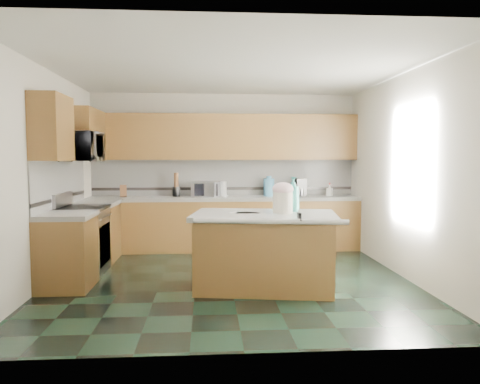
{
  "coord_description": "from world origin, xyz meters",
  "views": [
    {
      "loc": [
        -0.3,
        -5.97,
        1.59
      ],
      "look_at": [
        0.15,
        0.35,
        1.12
      ],
      "focal_mm": 35.0,
      "sensor_mm": 36.0,
      "label": 1
    }
  ],
  "objects": [
    {
      "name": "treat_jar",
      "position": [
        0.62,
        -0.38,
        1.05
      ],
      "size": [
        0.27,
        0.27,
        0.25
      ],
      "primitive_type": "cylinder",
      "rotation": [
        0.0,
        0.0,
        0.14
      ],
      "color": "#EEE5CE",
      "rests_on": "island_top"
    },
    {
      "name": "paper_sheet_a",
      "position": [
        0.19,
        -0.37,
        0.92
      ],
      "size": [
        0.28,
        0.22,
        0.0
      ],
      "primitive_type": "cube",
      "rotation": [
        0.0,
        0.0,
        -0.07
      ],
      "color": "white",
      "rests_on": "island_top"
    },
    {
      "name": "island_top",
      "position": [
        0.39,
        -0.42,
        0.89
      ],
      "size": [
        1.84,
        1.27,
        0.06
      ],
      "primitive_type": "cube",
      "rotation": [
        0.0,
        0.0,
        -0.16
      ],
      "color": "white",
      "rests_on": "island_base"
    },
    {
      "name": "left_upper_cab_rear",
      "position": [
        -2.13,
        1.42,
        1.94
      ],
      "size": [
        0.33,
        1.09,
        0.78
      ],
      "primitive_type": "cube",
      "color": "#412B12",
      "rests_on": "wall_left"
    },
    {
      "name": "left_base_cab_rear",
      "position": [
        -2.0,
        1.29,
        0.43
      ],
      "size": [
        0.6,
        0.82,
        0.86
      ],
      "primitive_type": "cube",
      "color": "#412B12",
      "rests_on": "ground"
    },
    {
      "name": "island_base",
      "position": [
        0.39,
        -0.42,
        0.43
      ],
      "size": [
        1.73,
        1.16,
        0.86
      ],
      "primitive_type": "cube",
      "rotation": [
        0.0,
        0.0,
        -0.16
      ],
      "color": "#412B12",
      "rests_on": "ground"
    },
    {
      "name": "range_backguard",
      "position": [
        -2.26,
        0.5,
        1.02
      ],
      "size": [
        0.06,
        0.76,
        0.18
      ],
      "primitive_type": "cube",
      "color": "#B7B7BC",
      "rests_on": "range_body"
    },
    {
      "name": "left_counter_front",
      "position": [
        -2.0,
        -0.24,
        0.89
      ],
      "size": [
        0.64,
        0.72,
        0.06
      ],
      "primitive_type": "cube",
      "color": "white",
      "rests_on": "left_base_cab_front"
    },
    {
      "name": "floor",
      "position": [
        0.0,
        0.0,
        0.0
      ],
      "size": [
        4.6,
        4.6,
        0.0
      ],
      "primitive_type": "plane",
      "color": "black",
      "rests_on": "ground"
    },
    {
      "name": "back_countertop",
      "position": [
        0.0,
        2.0,
        0.89
      ],
      "size": [
        4.6,
        0.64,
        0.06
      ],
      "primitive_type": "cube",
      "color": "white",
      "rests_on": "back_base_cab"
    },
    {
      "name": "clamp_handle",
      "position": [
        0.72,
        -0.98,
        0.91
      ],
      "size": [
        0.02,
        0.08,
        0.02
      ],
      "primitive_type": "cylinder",
      "rotation": [
        1.57,
        0.0,
        0.0
      ],
      "color": "black",
      "rests_on": "island_top"
    },
    {
      "name": "water_jug",
      "position": [
        0.77,
        2.06,
        1.07
      ],
      "size": [
        0.19,
        0.19,
        0.31
      ],
      "primitive_type": "cylinder",
      "color": "teal",
      "rests_on": "back_countertop"
    },
    {
      "name": "clamp_body",
      "position": [
        0.72,
        -0.91,
        0.93
      ],
      "size": [
        0.04,
        0.12,
        0.1
      ],
      "primitive_type": "cube",
      "rotation": [
        0.0,
        0.0,
        -0.04
      ],
      "color": "black",
      "rests_on": "island_top"
    },
    {
      "name": "soap_bottle_island",
      "position": [
        0.77,
        -0.24,
        1.13
      ],
      "size": [
        0.2,
        0.2,
        0.43
      ],
      "primitive_type": "imported",
      "rotation": [
        0.0,
        0.0,
        0.27
      ],
      "color": "teal",
      "rests_on": "island_top"
    },
    {
      "name": "treat_jar_knob_end_r",
      "position": [
        0.66,
        -0.38,
        1.26
      ],
      "size": [
        0.05,
        0.05,
        0.05
      ],
      "primitive_type": "sphere",
      "color": "tan",
      "rests_on": "treat_jar_lid"
    },
    {
      "name": "left_counter_rear",
      "position": [
        -2.0,
        1.29,
        0.89
      ],
      "size": [
        0.64,
        0.82,
        0.06
      ],
      "primitive_type": "cube",
      "color": "white",
      "rests_on": "left_base_cab_rear"
    },
    {
      "name": "water_jug_neck",
      "position": [
        0.77,
        2.06,
        1.25
      ],
      "size": [
        0.09,
        0.09,
        0.04
      ],
      "primitive_type": "cylinder",
      "color": "teal",
      "rests_on": "water_jug"
    },
    {
      "name": "utensil_crock",
      "position": [
        -0.82,
        2.08,
        1.0
      ],
      "size": [
        0.13,
        0.13,
        0.17
      ],
      "primitive_type": "cylinder",
      "color": "black",
      "rests_on": "back_countertop"
    },
    {
      "name": "coffee_maker",
      "position": [
        1.33,
        2.08,
        1.07
      ],
      "size": [
        0.2,
        0.21,
        0.3
      ],
      "primitive_type": "cube",
      "rotation": [
        0.0,
        0.0,
        0.09
      ],
      "color": "black",
      "rests_on": "back_countertop"
    },
    {
      "name": "wall_left",
      "position": [
        -2.32,
        0.0,
        1.35
      ],
      "size": [
        0.04,
        4.6,
        2.7
      ],
      "primitive_type": "cube",
      "color": "silver",
      "rests_on": "ground"
    },
    {
      "name": "paper_sheet_b",
      "position": [
        0.15,
        -0.37,
        0.92
      ],
      "size": [
        0.38,
        0.36,
        0.0
      ],
      "primitive_type": "cube",
      "rotation": [
        0.0,
        0.0,
        -0.6
      ],
      "color": "white",
      "rests_on": "island_top"
    },
    {
      "name": "wall_front",
      "position": [
        0.0,
        -2.32,
        1.35
      ],
      "size": [
        4.6,
        0.04,
        2.7
      ],
      "primitive_type": "cube",
      "color": "silver",
      "rests_on": "ground"
    },
    {
      "name": "toaster_oven",
      "position": [
        -0.31,
        2.05,
        1.05
      ],
      "size": [
        0.52,
        0.45,
        0.25
      ],
      "primitive_type": "cube",
      "rotation": [
        0.0,
        0.0,
        -0.42
      ],
      "color": "#B7B7BC",
      "rests_on": "back_countertop"
    },
    {
      "name": "range_oven_door",
      "position": [
        -1.71,
        0.5,
        0.4
      ],
      "size": [
        0.02,
        0.68,
        0.55
      ],
      "primitive_type": "cube",
      "color": "black",
      "rests_on": "range_body"
    },
    {
      "name": "ceiling",
      "position": [
        0.0,
        0.0,
        2.7
      ],
      "size": [
        4.6,
        4.6,
        0.0
      ],
      "primitive_type": "plane",
      "color": "white",
      "rests_on": "ground"
    },
    {
      "name": "range_handle",
      "position": [
        -1.68,
        0.5,
        0.78
      ],
      "size": [
        0.02,
        0.66,
        0.02
      ],
      "primitive_type": "cylinder",
      "rotation": [
        1.57,
        0.0,
        0.0
      ],
      "color": "#B7B7BC",
      "rests_on": "range_body"
    },
    {
      "name": "left_backsplash",
      "position": [
        -2.29,
        0.55,
        1.24
      ],
      "size": [
        0.02,
        2.3,
        0.63
      ],
      "primitive_type": "cube",
      "color": "silver",
      "rests_on": "wall_left"
    },
    {
      "name": "treat_jar_lid",
      "position": [
        0.62,
        -0.38,
        1.21
      ],
      "size": [
        0.26,
        0.26,
        0.16
      ],
      "primitive_type": "ellipsoid",
      "color": "beige",
      "rests_on": "treat_jar"
    },
    {
      "name": "left_accent_band",
      "position": [
        -2.28,
        0.55,
        1.04
      ],
      "size": [
        0.01,
        2.3,
        0.05
      ],
      "primitive_type": "cube",
      "color": "black",
      "rests_on": "wall_left"
    },
    {
      "name": "coffee_carafe",
      "position": [
        1.33,
        2.04,
        0.98
      ],
      "size": [
        0.12,
        0.12,
        0.12
      ],
      "primitive_type": "cylinder",
      "color": "black",
      "rests_on": "back_countertop"
    },
    {
      "name": "left_base_cab_front",
      "position": [
        -2.0,
        -0.24,
        0.43
      ],
      "size": [
        0.6,
        0.72,
        0.86
      ],
      "primitive_type": "cube",
      "color": "#412B12",
      "rests_on": "ground"
    },
    {
      "name": "back_backsplash",
      "position": [
        0.0,
        2.29,
        1.24
      ],
      "size": [
        4.6,
        0.02,
        0.63
      ],
      "primitive_type": "cube",
      "color": "silver",
      "rests_on": "back_countertop"
    },
    {
      "name": "back_base_cab",
      "position": [
        0.0,
        2.0,
        0.43
      ],
      "size": [
        4.6,
        0.6,
        0.86
      ],
      "primitive_type": "cube",
      "color": "#412B12",
      "rests_on": "ground"
    },
    {
      "name": "treat_jar_knob",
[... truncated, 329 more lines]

